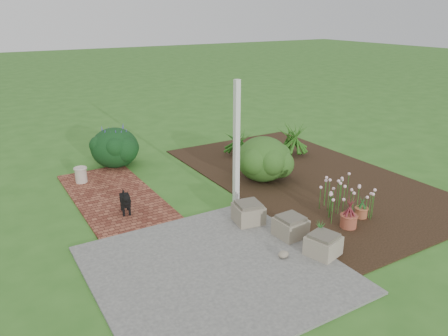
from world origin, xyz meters
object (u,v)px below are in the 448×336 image
stone_trough_near (323,246)px  cream_ceramic_urn (81,175)px  black_dog (125,200)px  evergreen_shrub (263,158)px

stone_trough_near → cream_ceramic_urn: 5.69m
stone_trough_near → black_dog: size_ratio=0.85×
cream_ceramic_urn → black_dog: bearing=-81.2°
cream_ceramic_urn → stone_trough_near: bearing=-63.8°
cream_ceramic_urn → evergreen_shrub: (3.64, -1.90, 0.33)m
black_dog → evergreen_shrub: size_ratio=0.45×
stone_trough_near → black_dog: 3.73m
stone_trough_near → evergreen_shrub: evergreen_shrub is taller
black_dog → cream_ceramic_urn: black_dog is taller
stone_trough_near → black_dog: black_dog is taller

